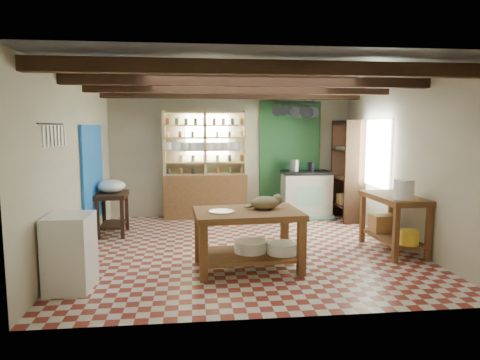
{
  "coord_description": "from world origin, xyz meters",
  "views": [
    {
      "loc": [
        -0.81,
        -6.43,
        1.86
      ],
      "look_at": [
        -0.06,
        0.3,
        1.02
      ],
      "focal_mm": 32.0,
      "sensor_mm": 36.0,
      "label": 1
    }
  ],
  "objects": [
    {
      "name": "enamel_bowl",
      "position": [
        -2.2,
        1.07,
        0.85
      ],
      "size": [
        0.48,
        0.48,
        0.23
      ],
      "primitive_type": "ellipsoid",
      "rotation": [
        0.0,
        0.0,
        0.03
      ],
      "color": "white",
      "rests_on": "prep_table"
    },
    {
      "name": "shelving_unit",
      "position": [
        -0.55,
        2.31,
        1.1
      ],
      "size": [
        1.7,
        0.34,
        2.2
      ],
      "primitive_type": "cube",
      "color": "#D4B67A",
      "rests_on": "floor"
    },
    {
      "name": "cat",
      "position": [
        0.15,
        -0.92,
        0.87
      ],
      "size": [
        0.45,
        0.38,
        0.18
      ],
      "primitive_type": "ellipsoid",
      "rotation": [
        0.0,
        0.0,
        0.24
      ],
      "color": "#958157",
      "rests_on": "work_table"
    },
    {
      "name": "kettle_right",
      "position": [
        1.63,
        2.15,
        1.06
      ],
      "size": [
        0.15,
        0.15,
        0.18
      ],
      "primitive_type": "cylinder",
      "rotation": [
        0.0,
        0.0,
        -0.04
      ],
      "color": "black",
      "rests_on": "stove"
    },
    {
      "name": "ceiling_beams",
      "position": [
        0.0,
        0.0,
        2.48
      ],
      "size": [
        5.0,
        3.8,
        0.15
      ],
      "primitive_type": "cube",
      "color": "#351F12",
      "rests_on": "ceiling"
    },
    {
      "name": "kettle_left",
      "position": [
        1.28,
        2.16,
        1.08
      ],
      "size": [
        0.21,
        0.21,
        0.23
      ],
      "primitive_type": "cylinder",
      "rotation": [
        0.0,
        0.0,
        -0.04
      ],
      "color": "#A8A9B0",
      "rests_on": "stove"
    },
    {
      "name": "floor",
      "position": [
        0.0,
        0.0,
        -0.01
      ],
      "size": [
        5.0,
        5.0,
        0.02
      ],
      "primitive_type": "cube",
      "color": "maroon",
      "rests_on": "ground"
    },
    {
      "name": "stove",
      "position": [
        1.53,
        2.15,
        0.48
      ],
      "size": [
        1.01,
        0.7,
        0.96
      ],
      "primitive_type": "cube",
      "rotation": [
        0.0,
        0.0,
        -0.04
      ],
      "color": "beige",
      "rests_on": "floor"
    },
    {
      "name": "wall_left",
      "position": [
        -2.5,
        0.0,
        1.3
      ],
      "size": [
        0.04,
        5.0,
        2.6
      ],
      "primitive_type": "cube",
      "color": "#C0B89A",
      "rests_on": "floor"
    },
    {
      "name": "utensil_rail",
      "position": [
        -2.44,
        -1.2,
        1.78
      ],
      "size": [
        0.06,
        0.9,
        0.28
      ],
      "primitive_type": "cube",
      "color": "black",
      "rests_on": "wall_left"
    },
    {
      "name": "ceiling",
      "position": [
        0.0,
        0.0,
        2.6
      ],
      "size": [
        5.0,
        5.0,
        0.02
      ],
      "primitive_type": "cube",
      "color": "#444449",
      "rests_on": "wall_back"
    },
    {
      "name": "tall_rack",
      "position": [
        2.28,
        1.8,
        1.0
      ],
      "size": [
        0.4,
        0.86,
        2.0
      ],
      "primitive_type": "cube",
      "color": "#351F12",
      "rests_on": "floor"
    },
    {
      "name": "white_cabinet",
      "position": [
        -2.22,
        -1.48,
        0.44
      ],
      "size": [
        0.5,
        0.59,
        0.87
      ],
      "primitive_type": "cube",
      "rotation": [
        0.0,
        0.0,
        -0.03
      ],
      "color": "white",
      "rests_on": "floor"
    },
    {
      "name": "window_back",
      "position": [
        -0.5,
        2.48,
        1.7
      ],
      "size": [
        0.9,
        0.02,
        0.8
      ],
      "primitive_type": "cube",
      "color": "silver",
      "rests_on": "wall_back"
    },
    {
      "name": "wall_right",
      "position": [
        2.5,
        0.0,
        1.3
      ],
      "size": [
        0.04,
        5.0,
        2.6
      ],
      "primitive_type": "cube",
      "color": "#C0B89A",
      "rests_on": "floor"
    },
    {
      "name": "green_wall_patch",
      "position": [
        1.25,
        2.47,
        1.25
      ],
      "size": [
        1.3,
        0.04,
        2.3
      ],
      "primitive_type": "cube",
      "color": "#1D4A22",
      "rests_on": "wall_back"
    },
    {
      "name": "white_bucket",
      "position": [
        2.14,
        -0.78,
        0.99
      ],
      "size": [
        0.29,
        0.29,
        0.28
      ],
      "primitive_type": "cylinder",
      "rotation": [
        0.0,
        0.0,
        0.03
      ],
      "color": "white",
      "rests_on": "right_counter"
    },
    {
      "name": "right_counter",
      "position": [
        2.18,
        -0.43,
        0.43
      ],
      "size": [
        0.63,
        1.21,
        0.85
      ],
      "primitive_type": "cube",
      "rotation": [
        0.0,
        0.0,
        0.03
      ],
      "color": "brown",
      "rests_on": "floor"
    },
    {
      "name": "wall_front",
      "position": [
        0.0,
        -2.5,
        1.3
      ],
      "size": [
        5.0,
        0.04,
        2.6
      ],
      "primitive_type": "cube",
      "color": "#C0B89A",
      "rests_on": "floor"
    },
    {
      "name": "prep_table",
      "position": [
        -2.2,
        1.07,
        0.37
      ],
      "size": [
        0.52,
        0.74,
        0.74
      ],
      "primitive_type": "cube",
      "rotation": [
        0.0,
        0.0,
        0.03
      ],
      "color": "#351F12",
      "rests_on": "floor"
    },
    {
      "name": "work_table",
      "position": [
        -0.1,
        -0.98,
        0.39
      ],
      "size": [
        1.43,
        1.0,
        0.78
      ],
      "primitive_type": "cube",
      "rotation": [
        0.0,
        0.0,
        0.07
      ],
      "color": "brown",
      "rests_on": "floor"
    },
    {
      "name": "wicker_basket",
      "position": [
        2.17,
        -0.13,
        0.36
      ],
      "size": [
        0.4,
        0.32,
        0.27
      ],
      "primitive_type": "cube",
      "rotation": [
        0.0,
        0.0,
        0.03
      ],
      "color": "#AB7B44",
      "rests_on": "right_counter"
    },
    {
      "name": "wall_back",
      "position": [
        0.0,
        2.5,
        1.3
      ],
      "size": [
        5.0,
        0.04,
        2.6
      ],
      "primitive_type": "cube",
      "color": "#C0B89A",
      "rests_on": "floor"
    },
    {
      "name": "steel_tray",
      "position": [
        -0.45,
        -1.06,
        0.79
      ],
      "size": [
        0.35,
        0.35,
        0.02
      ],
      "primitive_type": "cylinder",
      "rotation": [
        0.0,
        0.0,
        0.07
      ],
      "color": "#A8A9B0",
      "rests_on": "work_table"
    },
    {
      "name": "yellow_tub",
      "position": [
        2.2,
        -0.88,
        0.33
      ],
      "size": [
        0.28,
        0.28,
        0.2
      ],
      "primitive_type": "cylinder",
      "rotation": [
        0.0,
        0.0,
        0.03
      ],
      "color": "yellow",
      "rests_on": "right_counter"
    },
    {
      "name": "pot_rack",
      "position": [
        1.25,
        2.05,
        2.18
      ],
      "size": [
        0.86,
        0.12,
        0.36
      ],
      "primitive_type": "cube",
      "color": "black",
      "rests_on": "ceiling"
    },
    {
      "name": "blue_wall_patch",
      "position": [
        -2.47,
        0.9,
        1.1
      ],
      "size": [
        0.04,
        1.4,
        1.6
      ],
      "primitive_type": "cube",
      "color": "blue",
      "rests_on": "wall_left"
    },
    {
      "name": "basin_large",
      "position": [
        -0.05,
        -0.93,
        0.28
      ],
      "size": [
        0.47,
        0.47,
        0.15
      ],
      "primitive_type": "cylinder",
      "rotation": [
        0.0,
        0.0,
        0.07
      ],
      "color": "white",
      "rests_on": "work_table"
    },
    {
      "name": "window_right",
      "position": [
        2.48,
        1.0,
        1.4
      ],
      "size": [
        0.02,
        1.3,
        1.2
      ],
      "primitive_type": "cube",
      "color": "silver",
      "rests_on": "wall_right"
    },
    {
      "name": "basin_small",
      "position": [
        0.36,
        -1.05,
        0.28
      ],
      "size": [
        0.43,
        0.43,
        0.14
      ],
      "primitive_type": "cylinder",
      "rotation": [
        0.0,
        0.0,
        0.07
      ],
      "color": "white",
      "rests_on": "work_table"
    }
  ]
}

